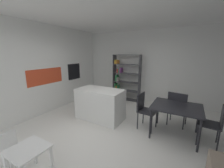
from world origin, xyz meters
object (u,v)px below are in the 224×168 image
object	(u,v)px
child_chair_left	(11,148)
dining_table	(176,109)
built_in_oven	(74,71)
dining_chair_window_side	(215,122)
child_table	(28,154)
dining_chair_island_side	(144,108)
kitchen_island	(100,104)
dining_chair_far	(177,107)
open_bookshelf	(125,77)

from	to	relation	value
child_chair_left	dining_table	bearing A→B (deg)	-48.03
built_in_oven	dining_chair_window_side	xyz separation A→B (m)	(4.52, -0.67, -0.68)
child_chair_left	dining_table	world-z (taller)	dining_table
dining_table	child_table	bearing A→B (deg)	-127.49
child_table	dining_chair_island_side	xyz separation A→B (m)	(1.06, 2.36, 0.12)
kitchen_island	child_table	world-z (taller)	kitchen_island
dining_chair_far	dining_chair_island_side	xyz separation A→B (m)	(-0.73, -0.47, -0.01)
kitchen_island	dining_chair_window_side	bearing A→B (deg)	2.67
dining_chair_far	kitchen_island	bearing A→B (deg)	24.34
child_chair_left	dining_chair_island_side	bearing A→B (deg)	-37.21
open_bookshelf	child_chair_left	world-z (taller)	open_bookshelf
child_chair_left	dining_chair_far	world-z (taller)	dining_chair_far
dining_table	dining_chair_window_side	size ratio (longest dim) A/B	1.20
built_in_oven	dining_chair_far	size ratio (longest dim) A/B	0.63
dining_table	dining_chair_window_side	xyz separation A→B (m)	(0.74, -0.01, -0.13)
child_table	dining_table	world-z (taller)	dining_table
dining_chair_far	dining_chair_island_side	size ratio (longest dim) A/B	1.04
open_bookshelf	child_chair_left	bearing A→B (deg)	-92.42
built_in_oven	child_table	world-z (taller)	built_in_oven
open_bookshelf	child_chair_left	distance (m)	4.28
built_in_oven	child_chair_left	size ratio (longest dim) A/B	0.98
open_bookshelf	child_table	bearing A→B (deg)	-85.34
built_in_oven	child_chair_left	world-z (taller)	built_in_oven
built_in_oven	open_bookshelf	bearing A→B (deg)	36.61
child_table	dining_chair_far	bearing A→B (deg)	57.68
child_table	dining_chair_window_side	distance (m)	3.47
built_in_oven	kitchen_island	distance (m)	2.08
kitchen_island	dining_chair_island_side	world-z (taller)	dining_chair_island_side
child_table	dining_table	bearing A→B (deg)	52.51
dining_chair_window_side	child_table	bearing A→B (deg)	-41.82
open_bookshelf	dining_chair_far	xyz separation A→B (m)	(2.14, -1.39, -0.39)
built_in_oven	dining_chair_far	xyz separation A→B (m)	(3.76, -0.18, -0.66)
child_table	dining_table	size ratio (longest dim) A/B	0.50
kitchen_island	dining_table	world-z (taller)	kitchen_island
child_table	dining_chair_window_side	world-z (taller)	dining_chair_window_side
child_chair_left	dining_chair_far	size ratio (longest dim) A/B	0.64
dining_chair_island_side	child_table	bearing A→B (deg)	161.04
dining_chair_window_side	dining_chair_island_side	bearing A→B (deg)	-85.14
built_in_oven	open_bookshelf	distance (m)	2.04
dining_table	dining_chair_island_side	xyz separation A→B (m)	(-0.74, 0.01, -0.12)
kitchen_island	built_in_oven	bearing A→B (deg)	155.59
dining_chair_window_side	dining_table	bearing A→B (deg)	-85.15
child_chair_left	dining_chair_window_side	size ratio (longest dim) A/B	0.68
dining_table	built_in_oven	bearing A→B (deg)	170.06
built_in_oven	child_table	xyz separation A→B (m)	(1.97, -3.02, -0.79)
built_in_oven	open_bookshelf	xyz separation A→B (m)	(1.62, 1.21, -0.27)
child_chair_left	dining_chair_island_side	world-z (taller)	dining_chair_island_side
child_table	dining_chair_island_side	distance (m)	2.60
child_table	dining_table	distance (m)	2.98
kitchen_island	open_bookshelf	xyz separation A→B (m)	(-0.14, 2.01, 0.50)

